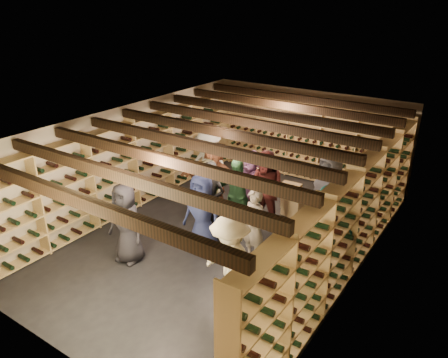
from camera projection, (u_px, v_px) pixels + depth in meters
ground at (225, 235)px, 9.21m from camera, size 8.00×8.00×0.00m
walls at (225, 184)px, 8.74m from camera, size 5.52×8.02×2.40m
ceiling at (225, 126)px, 8.27m from camera, size 5.50×8.00×0.01m
ceiling_joists at (225, 133)px, 8.32m from camera, size 5.40×7.12×0.18m
wine_rack_left at (133, 163)px, 10.12m from camera, size 0.32×7.50×2.15m
wine_rack_right at (349, 224)px, 7.46m from camera, size 0.32×7.50×2.15m
wine_rack_back at (305, 140)px, 11.70m from camera, size 4.70×0.30×2.15m
crate_stack_left at (259, 182)px, 10.97m from camera, size 0.56×0.43×0.68m
crate_stack_right at (293, 205)px, 9.95m from camera, size 0.55×0.42×0.51m
crate_loose at (291, 187)px, 11.30m from camera, size 0.51×0.35×0.17m
person_0 at (126, 223)px, 8.07m from camera, size 0.79×0.53×1.59m
person_1 at (211, 201)px, 8.85m from camera, size 0.66×0.49×1.66m
person_2 at (209, 193)px, 9.39m from camera, size 0.87×0.78×1.49m
person_3 at (230, 264)px, 6.76m from camera, size 1.24×0.95×1.69m
person_4 at (322, 232)px, 7.58m from camera, size 1.13×0.78×1.78m
person_5 at (214, 177)px, 10.02m from camera, size 1.58×0.93×1.62m
person_6 at (202, 214)px, 8.37m from camera, size 0.80×0.53×1.63m
person_7 at (254, 227)px, 8.05m from camera, size 0.61×0.46×1.49m
person_8 at (266, 191)px, 9.18m from camera, size 0.91×0.74×1.75m
person_9 at (208, 165)px, 10.57m from camera, size 1.17×0.71×1.76m
person_10 at (236, 197)px, 8.98m from camera, size 1.07×0.65×1.70m
person_11 at (251, 183)px, 9.85m from camera, size 1.49×0.90×1.54m
person_12 at (328, 194)px, 8.97m from camera, size 1.04×0.87×1.80m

